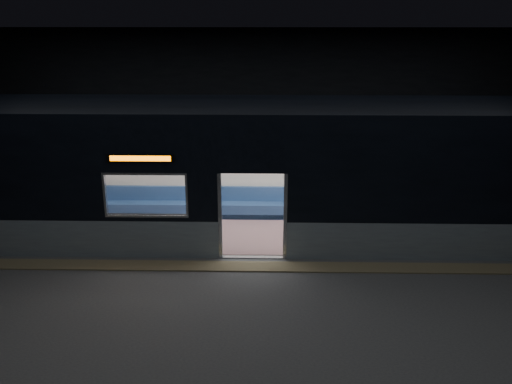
{
  "coord_description": "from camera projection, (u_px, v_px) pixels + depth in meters",
  "views": [
    {
      "loc": [
        0.33,
        -10.42,
        5.38
      ],
      "look_at": [
        0.05,
        2.3,
        1.2
      ],
      "focal_mm": 38.0,
      "sensor_mm": 36.0,
      "label": 1
    }
  ],
  "objects": [
    {
      "name": "passenger",
      "position": [
        391.0,
        191.0,
        14.61
      ],
      "size": [
        0.46,
        0.78,
        1.49
      ],
      "rotation": [
        0.0,
        0.0,
        -0.09
      ],
      "color": "black",
      "rests_on": "metro_car"
    },
    {
      "name": "handbag",
      "position": [
        392.0,
        199.0,
        14.41
      ],
      "size": [
        0.39,
        0.37,
        0.16
      ],
      "primitive_type": "cube",
      "rotation": [
        0.0,
        0.0,
        0.39
      ],
      "color": "black",
      "rests_on": "passenger"
    },
    {
      "name": "station_floor",
      "position": [
        251.0,
        279.0,
        11.58
      ],
      "size": [
        24.0,
        14.0,
        0.01
      ],
      "primitive_type": "cube",
      "color": "#47494C",
      "rests_on": "ground"
    },
    {
      "name": "station_envelope",
      "position": [
        251.0,
        108.0,
        10.44
      ],
      "size": [
        24.0,
        14.0,
        5.0
      ],
      "color": "black",
      "rests_on": "station_floor"
    },
    {
      "name": "transit_map",
      "position": [
        376.0,
        165.0,
        14.71
      ],
      "size": [
        1.05,
        0.03,
        0.68
      ],
      "primitive_type": "cube",
      "color": "white",
      "rests_on": "metro_car"
    },
    {
      "name": "metro_car",
      "position": [
        254.0,
        164.0,
        13.42
      ],
      "size": [
        18.0,
        3.04,
        3.35
      ],
      "color": "#92A6AE",
      "rests_on": "station_floor"
    },
    {
      "name": "tactile_strip",
      "position": [
        252.0,
        267.0,
        12.1
      ],
      "size": [
        22.8,
        0.5,
        0.03
      ],
      "primitive_type": "cube",
      "color": "#8C7F59",
      "rests_on": "station_floor"
    }
  ]
}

